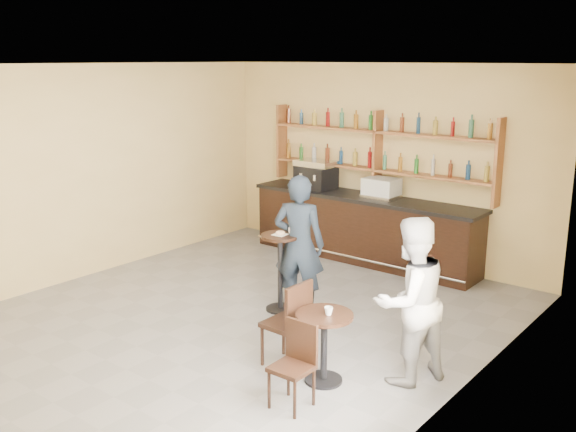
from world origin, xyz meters
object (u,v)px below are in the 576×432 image
Objects in this scene: cafe_table at (324,348)px; chair_south at (292,367)px; man_main at (299,244)px; bar_counter at (363,228)px; espresso_machine at (316,174)px; chair_west at (285,323)px; patron_second at (410,301)px; pedestal_table at (280,273)px; pastry_case at (382,188)px.

chair_south is (0.05, -0.60, 0.04)m from cafe_table.
man_main is 2.21× the size of chair_south.
espresso_machine reaches higher than bar_counter.
chair_south is at bearing 44.32° from chair_west.
patron_second is (0.65, 0.58, 0.50)m from cafe_table.
man_main reaches higher than pedestal_table.
espresso_machine is at bearing 122.55° from chair_south.
patron_second reaches higher than pedestal_table.
espresso_machine is (-0.98, 0.00, 0.79)m from bar_counter.
espresso_machine is 5.34m from chair_south.
chair_south is at bearing -68.44° from pastry_case.
espresso_machine is 0.65× the size of pedestal_table.
espresso_machine is 0.90× the size of cafe_table.
patron_second is (2.55, -3.20, 0.33)m from bar_counter.
patron_second reaches higher than bar_counter.
cafe_table is at bearing -25.62° from patron_second.
bar_counter is 5.35× the size of cafe_table.
cafe_table is at bearing 112.07° from man_main.
pedestal_table is 2.01m from cafe_table.
man_main is at bearing -77.68° from bar_counter.
chair_west is at bearing -43.46° from patron_second.
espresso_machine is at bearing 127.38° from cafe_table.
chair_south reaches higher than cafe_table.
bar_counter is 4.84× the size of chair_south.
bar_counter is 2.30× the size of patron_second.
man_main is 1.60m from chair_west.
man_main is (0.21, -2.42, -0.33)m from pastry_case.
espresso_machine reaches higher than chair_west.
pastry_case reaches higher than cafe_table.
bar_counter is 7.41× the size of pastry_case.
pedestal_table is at bearing -55.17° from espresso_machine.
espresso_machine is 4.47m from chair_west.
patron_second is at bearing 135.68° from man_main.
pedestal_table is at bearing -83.34° from patron_second.
pastry_case is 0.72× the size of cafe_table.
pastry_case reaches higher than chair_west.
chair_west reaches higher than cafe_table.
bar_counter is at bearing 116.75° from cafe_table.
pedestal_table is (0.31, -2.54, -0.03)m from bar_counter.
bar_counter is at bearing -118.50° from patron_second.
chair_south is at bearing -85.24° from cafe_table.
chair_south is at bearing -65.95° from bar_counter.
espresso_machine is 2.88m from man_main.
pedestal_table reaches higher than chair_south.
pastry_case is (1.30, 0.00, -0.08)m from espresso_machine.
espresso_machine reaches higher than cafe_table.
chair_south is at bearing -48.13° from pedestal_table.
pedestal_table is (1.29, -2.54, -0.81)m from espresso_machine.
patron_second is at bearing -51.37° from bar_counter.
chair_south is 1.40m from patron_second.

